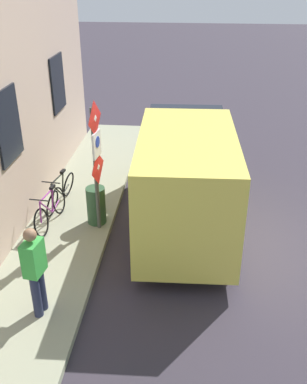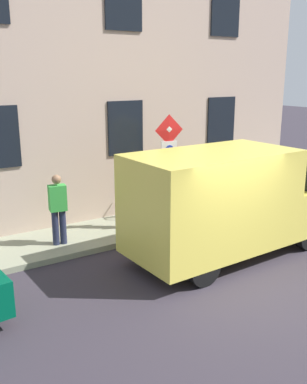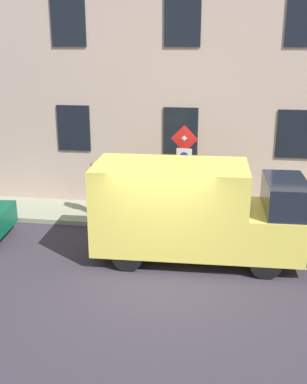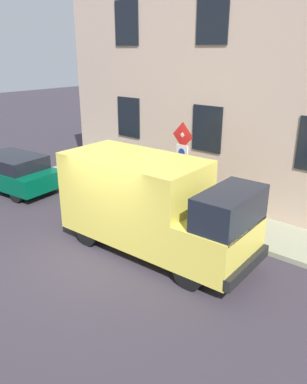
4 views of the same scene
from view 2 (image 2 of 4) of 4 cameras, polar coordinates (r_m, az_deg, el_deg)
ground_plane at (r=9.37m, az=11.94°, el=-11.40°), size 80.00×80.00×0.00m
sidewalk_slab at (r=12.24m, az=-1.25°, el=-4.23°), size 1.95×14.85×0.14m
building_facade at (r=12.69m, az=-4.61°, el=15.20°), size 0.75×12.85×8.30m
sign_post_stacked at (r=11.26m, az=1.98°, el=4.12°), size 0.17×0.56×2.89m
delivery_van at (r=10.24m, az=10.08°, el=-0.97°), size 2.17×5.39×2.50m
bicycle_black at (r=13.09m, az=2.29°, el=-0.91°), size 0.46×1.72×0.89m
bicycle_purple at (r=12.62m, az=-0.94°, el=-1.51°), size 0.46×1.72×0.89m
pedestrian at (r=10.64m, az=-12.31°, el=-1.94°), size 0.32×0.43×1.72m
litter_bin at (r=11.85m, az=2.44°, el=-2.26°), size 0.44×0.44×0.90m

